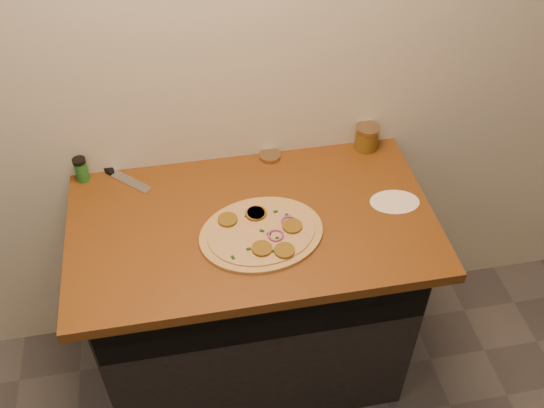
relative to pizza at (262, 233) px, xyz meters
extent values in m
cube|color=beige|center=(-0.02, 0.41, 0.44)|extent=(4.00, 0.02, 2.70)
cube|color=black|center=(-0.02, 0.11, -0.48)|extent=(1.10, 0.60, 0.86)
cube|color=brown|center=(-0.02, 0.08, -0.03)|extent=(1.20, 0.70, 0.04)
cylinder|color=tan|center=(0.00, 0.00, 0.00)|extent=(0.45, 0.45, 0.01)
cylinder|color=beige|center=(0.00, 0.00, 0.01)|extent=(0.39, 0.39, 0.01)
cylinder|color=brown|center=(0.00, 0.08, 0.01)|extent=(0.06, 0.06, 0.01)
cylinder|color=brown|center=(-0.01, -0.08, 0.01)|extent=(0.06, 0.06, 0.01)
cylinder|color=brown|center=(-0.01, 0.08, 0.01)|extent=(0.06, 0.06, 0.01)
cylinder|color=brown|center=(0.05, -0.10, 0.01)|extent=(0.06, 0.06, 0.01)
cylinder|color=brown|center=(0.10, 0.00, 0.01)|extent=(0.06, 0.06, 0.01)
cylinder|color=brown|center=(-0.10, 0.07, 0.01)|extent=(0.06, 0.06, 0.01)
torus|color=#7E2F7A|center=(0.04, -0.03, 0.01)|extent=(0.05, 0.05, 0.01)
torus|color=#7E2F7A|center=(0.09, 0.02, 0.01)|extent=(0.05, 0.05, 0.01)
cube|color=black|center=(-0.11, -0.09, 0.01)|extent=(0.01, 0.02, 0.00)
cube|color=black|center=(0.04, -0.04, 0.01)|extent=(0.02, 0.02, 0.00)
cube|color=black|center=(0.10, 0.05, 0.01)|extent=(0.01, 0.01, 0.00)
cube|color=black|center=(-0.05, -0.07, 0.01)|extent=(0.02, 0.01, 0.00)
cube|color=black|center=(0.00, 0.06, 0.01)|extent=(0.01, 0.02, 0.00)
cube|color=black|center=(0.02, -0.02, 0.01)|extent=(0.02, 0.01, 0.00)
cube|color=black|center=(0.02, -0.09, 0.01)|extent=(0.02, 0.01, 0.00)
cube|color=black|center=(0.12, 0.01, 0.01)|extent=(0.02, 0.02, 0.00)
cube|color=black|center=(0.09, 0.05, 0.01)|extent=(0.01, 0.02, 0.00)
cube|color=black|center=(-0.03, -0.05, 0.01)|extent=(0.02, 0.02, 0.00)
cube|color=black|center=(0.06, 0.08, 0.01)|extent=(0.02, 0.01, 0.00)
cube|color=black|center=(0.00, 0.00, 0.01)|extent=(0.02, 0.02, 0.00)
cube|color=black|center=(-0.02, 0.07, 0.01)|extent=(0.01, 0.02, 0.00)
cube|color=black|center=(-0.04, 0.07, 0.01)|extent=(0.02, 0.01, 0.00)
cube|color=#B7BAC1|center=(-0.42, 0.34, -0.01)|extent=(0.16, 0.16, 0.00)
cube|color=black|center=(-0.51, 0.43, 0.00)|extent=(0.09, 0.09, 0.02)
cylinder|color=#9F835C|center=(0.09, 0.38, 0.00)|extent=(0.10, 0.10, 0.02)
cylinder|color=maroon|center=(0.46, 0.37, 0.03)|extent=(0.08, 0.08, 0.08)
cylinder|color=#9F835C|center=(0.46, 0.37, 0.08)|extent=(0.09, 0.09, 0.01)
cylinder|color=#216927|center=(-0.57, 0.38, 0.03)|extent=(0.04, 0.04, 0.08)
cylinder|color=black|center=(-0.57, 0.38, 0.08)|extent=(0.05, 0.05, 0.01)
cylinder|color=silver|center=(0.47, 0.07, -0.01)|extent=(0.19, 0.19, 0.00)
camera|label=1|loc=(-0.21, -1.31, 1.41)|focal=40.00mm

